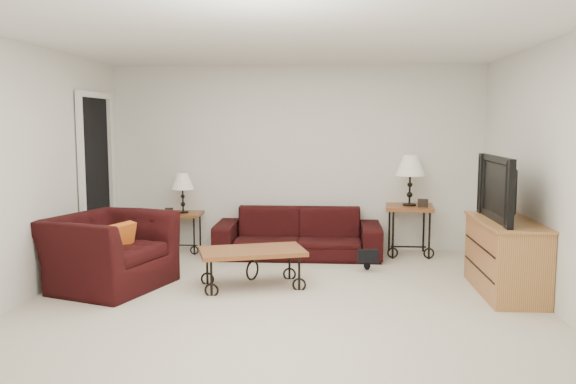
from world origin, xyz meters
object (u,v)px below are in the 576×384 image
object	(u,v)px
tv_stand	(505,257)
television	(506,188)
lamp_left	(183,193)
lamp_right	(410,180)
sofa	(298,233)
side_table_right	(409,230)
side_table_left	(184,232)
coffee_table	(252,268)
backpack	(367,250)
armchair	(109,251)

from	to	relation	value
tv_stand	television	distance (m)	0.70
lamp_left	lamp_right	world-z (taller)	lamp_right
sofa	side_table_right	xyz separation A→B (m)	(1.45, 0.18, 0.02)
tv_stand	sofa	bearing A→B (deg)	145.29
sofa	side_table_left	distance (m)	1.56
lamp_right	tv_stand	distance (m)	1.95
coffee_table	television	bearing A→B (deg)	-1.12
tv_stand	backpack	world-z (taller)	tv_stand
side_table_right	armchair	xyz separation A→B (m)	(-3.36, -1.76, 0.06)
lamp_left	armchair	distance (m)	1.84
sofa	backpack	bearing A→B (deg)	-37.33
sofa	coffee_table	bearing A→B (deg)	-105.57
lamp_right	coffee_table	xyz separation A→B (m)	(-1.85, -1.65, -0.78)
sofa	side_table_left	xyz separation A→B (m)	(-1.55, 0.18, -0.05)
sofa	lamp_right	bearing A→B (deg)	7.10
side_table_left	backpack	distance (m)	2.54
sofa	tv_stand	world-z (taller)	tv_stand
tv_stand	backpack	distance (m)	1.60
sofa	coffee_table	xyz separation A→B (m)	(-0.41, -1.47, -0.11)
side_table_right	armchair	world-z (taller)	armchair
side_table_right	tv_stand	distance (m)	1.85
side_table_left	backpack	bearing A→B (deg)	-19.06
side_table_right	tv_stand	world-z (taller)	tv_stand
side_table_left	armchair	xyz separation A→B (m)	(-0.36, -1.76, 0.12)
side_table_right	television	bearing A→B (deg)	-66.89
side_table_left	sofa	bearing A→B (deg)	-6.62
armchair	tv_stand	size ratio (longest dim) A/B	0.94
sofa	side_table_right	size ratio (longest dim) A/B	3.24
side_table_right	coffee_table	world-z (taller)	side_table_right
lamp_right	armchair	bearing A→B (deg)	-152.41
side_table_right	television	xyz separation A→B (m)	(0.72, -1.70, 0.75)
side_table_left	tv_stand	size ratio (longest dim) A/B	0.42
backpack	sofa	bearing A→B (deg)	167.09
lamp_left	armchair	bearing A→B (deg)	-101.72
lamp_left	backpack	distance (m)	2.60
coffee_table	armchair	size ratio (longest dim) A/B	0.92
lamp_right	lamp_left	bearing A→B (deg)	180.00
lamp_right	backpack	distance (m)	1.26
lamp_left	side_table_right	bearing A→B (deg)	0.00
sofa	armchair	distance (m)	2.48
side_table_left	lamp_right	world-z (taller)	lamp_right
television	backpack	size ratio (longest dim) A/B	2.35
sofa	tv_stand	xyz separation A→B (m)	(2.19, -1.52, 0.07)
coffee_table	armchair	distance (m)	1.52
lamp_left	tv_stand	world-z (taller)	lamp_left
sofa	lamp_right	size ratio (longest dim) A/B	3.24
armchair	side_table_right	bearing A→B (deg)	-42.95
lamp_left	coffee_table	distance (m)	2.09
side_table_left	armchair	distance (m)	1.80
lamp_left	tv_stand	bearing A→B (deg)	-24.40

